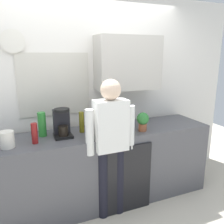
% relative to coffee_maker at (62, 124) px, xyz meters
% --- Properties ---
extents(ground_plane, '(8.00, 8.00, 0.00)m').
position_rel_coffee_maker_xyz_m(ground_plane, '(0.47, -0.31, -1.08)').
color(ground_plane, beige).
extents(kitchen_counter, '(2.80, 0.64, 0.94)m').
position_rel_coffee_maker_xyz_m(kitchen_counter, '(0.47, -0.01, -0.61)').
color(kitchen_counter, '#4C4C51').
rests_on(kitchen_counter, ground_plane).
extents(dishwasher_panel, '(0.56, 0.02, 0.84)m').
position_rel_coffee_maker_xyz_m(dishwasher_panel, '(0.69, -0.34, -0.66)').
color(dishwasher_panel, black).
rests_on(dishwasher_panel, ground_plane).
extents(back_wall_assembly, '(4.40, 0.42, 2.60)m').
position_rel_coffee_maker_xyz_m(back_wall_assembly, '(0.52, 0.39, 0.28)').
color(back_wall_assembly, white).
rests_on(back_wall_assembly, ground_plane).
extents(coffee_maker, '(0.20, 0.20, 0.33)m').
position_rel_coffee_maker_xyz_m(coffee_maker, '(0.00, 0.00, 0.00)').
color(coffee_maker, black).
rests_on(coffee_maker, kitchen_counter).
extents(bottle_olive_oil, '(0.06, 0.06, 0.25)m').
position_rel_coffee_maker_xyz_m(bottle_olive_oil, '(0.24, 0.06, -0.02)').
color(bottle_olive_oil, olive).
rests_on(bottle_olive_oil, kitchen_counter).
extents(bottle_dark_sauce, '(0.06, 0.06, 0.18)m').
position_rel_coffee_maker_xyz_m(bottle_dark_sauce, '(0.37, -0.07, -0.06)').
color(bottle_dark_sauce, black).
rests_on(bottle_dark_sauce, kitchen_counter).
extents(bottle_amber_beer, '(0.06, 0.06, 0.23)m').
position_rel_coffee_maker_xyz_m(bottle_amber_beer, '(0.82, 0.00, -0.03)').
color(bottle_amber_beer, brown).
rests_on(bottle_amber_beer, kitchen_counter).
extents(bottle_red_vinegar, '(0.06, 0.06, 0.22)m').
position_rel_coffee_maker_xyz_m(bottle_red_vinegar, '(-0.31, -0.10, -0.04)').
color(bottle_red_vinegar, maroon).
rests_on(bottle_red_vinegar, kitchen_counter).
extents(bottle_clear_soda, '(0.09, 0.09, 0.28)m').
position_rel_coffee_maker_xyz_m(bottle_clear_soda, '(-0.21, 0.10, -0.01)').
color(bottle_clear_soda, '#2D8C33').
rests_on(bottle_clear_soda, kitchen_counter).
extents(cup_yellow_cup, '(0.07, 0.07, 0.09)m').
position_rel_coffee_maker_xyz_m(cup_yellow_cup, '(0.64, 0.00, -0.10)').
color(cup_yellow_cup, yellow).
rests_on(cup_yellow_cup, kitchen_counter).
extents(cup_terracotta_mug, '(0.08, 0.08, 0.09)m').
position_rel_coffee_maker_xyz_m(cup_terracotta_mug, '(0.56, 0.19, -0.10)').
color(cup_terracotta_mug, '#B26647').
rests_on(cup_terracotta_mug, kitchen_counter).
extents(potted_plant, '(0.15, 0.15, 0.23)m').
position_rel_coffee_maker_xyz_m(potted_plant, '(0.94, -0.18, -0.01)').
color(potted_plant, '#9E5638').
rests_on(potted_plant, kitchen_counter).
extents(dish_soap, '(0.06, 0.06, 0.18)m').
position_rel_coffee_maker_xyz_m(dish_soap, '(0.76, -0.19, -0.07)').
color(dish_soap, yellow).
rests_on(dish_soap, kitchen_counter).
extents(storage_canister, '(0.14, 0.14, 0.17)m').
position_rel_coffee_maker_xyz_m(storage_canister, '(-0.57, -0.12, -0.06)').
color(storage_canister, silver).
rests_on(storage_canister, kitchen_counter).
extents(person_at_sink, '(0.57, 0.22, 1.60)m').
position_rel_coffee_maker_xyz_m(person_at_sink, '(0.47, -0.31, -0.13)').
color(person_at_sink, black).
rests_on(person_at_sink, ground_plane).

